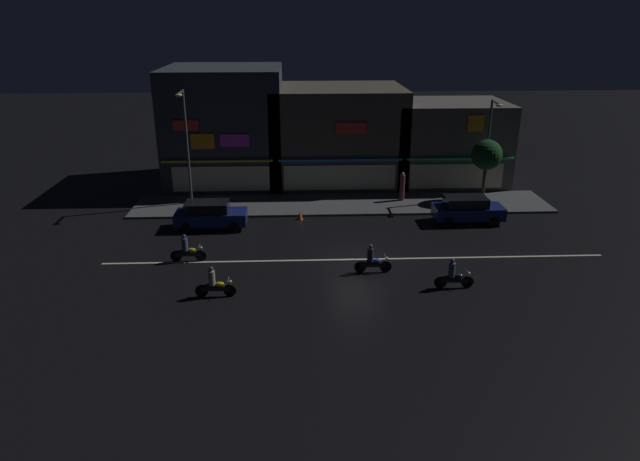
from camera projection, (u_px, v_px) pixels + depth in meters
ground_plane at (356, 259)px, 30.30m from camera, size 140.00×140.00×0.00m
lane_divider_stripe at (356, 259)px, 30.30m from camera, size 26.79×0.16×0.01m
sidewalk_far at (342, 204)px, 38.94m from camera, size 28.20×4.66×0.14m
storefront_left_block at (336, 135)px, 43.62m from camera, size 10.01×8.21×7.20m
storefront_center_block at (226, 125)px, 43.31m from camera, size 8.59×8.82×8.64m
storefront_right_block at (447, 142)px, 43.44m from camera, size 8.48×6.71×6.15m
streetlamp_west at (186, 139)px, 37.17m from camera, size 0.44×1.64×7.62m
streetlamp_mid at (489, 142)px, 38.31m from camera, size 0.44×1.64×6.84m
pedestrian_on_sidewalk at (402, 187)px, 39.21m from camera, size 0.34×0.34×1.99m
street_tree at (487, 155)px, 38.48m from camera, size 2.06×2.06×4.23m
parked_car_near_kerb at (210, 214)px, 34.47m from camera, size 4.30×1.98×1.67m
parked_car_trailing at (467, 209)px, 35.41m from camera, size 4.30×1.98×1.67m
motorcycle_lead at (372, 261)px, 28.59m from camera, size 1.90×0.60×1.52m
motorcycle_following at (214, 284)px, 26.11m from camera, size 1.90×0.60×1.52m
motorcycle_opposite_lane at (187, 250)px, 29.89m from camera, size 1.90×0.60×1.52m
motorcycle_trailing_far at (453, 276)px, 26.94m from camera, size 1.90×0.60×1.52m
traffic_cone at (300, 215)px, 36.10m from camera, size 0.36×0.36×0.55m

